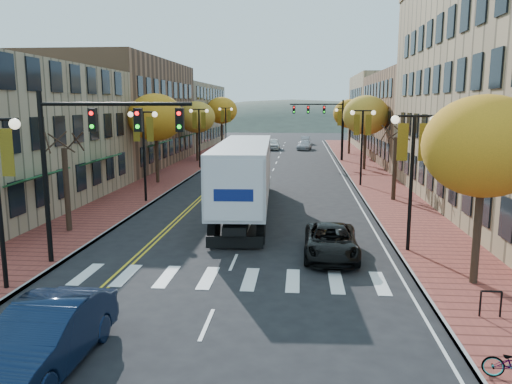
# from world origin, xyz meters

# --- Properties ---
(ground) EXTENTS (200.00, 200.00, 0.00)m
(ground) POSITION_xyz_m (0.00, 0.00, 0.00)
(ground) COLOR black
(ground) RESTS_ON ground
(sidewalk_left) EXTENTS (4.00, 85.00, 0.15)m
(sidewalk_left) POSITION_xyz_m (-9.00, 32.50, 0.07)
(sidewalk_left) COLOR brown
(sidewalk_left) RESTS_ON ground
(sidewalk_right) EXTENTS (4.00, 85.00, 0.15)m
(sidewalk_right) POSITION_xyz_m (9.00, 32.50, 0.07)
(sidewalk_right) COLOR brown
(sidewalk_right) RESTS_ON ground
(building_left_mid) EXTENTS (12.00, 24.00, 11.00)m
(building_left_mid) POSITION_xyz_m (-17.00, 36.00, 5.50)
(building_left_mid) COLOR brown
(building_left_mid) RESTS_ON ground
(building_left_far) EXTENTS (12.00, 26.00, 9.50)m
(building_left_far) POSITION_xyz_m (-17.00, 61.00, 4.75)
(building_left_far) COLOR #9E8966
(building_left_far) RESTS_ON ground
(building_right_mid) EXTENTS (15.00, 24.00, 10.00)m
(building_right_mid) POSITION_xyz_m (18.50, 42.00, 5.00)
(building_right_mid) COLOR brown
(building_right_mid) RESTS_ON ground
(building_right_far) EXTENTS (15.00, 20.00, 11.00)m
(building_right_far) POSITION_xyz_m (18.50, 64.00, 5.50)
(building_right_far) COLOR #9E8966
(building_right_far) RESTS_ON ground
(tree_left_a) EXTENTS (0.28, 0.28, 4.20)m
(tree_left_a) POSITION_xyz_m (-9.00, 8.00, 2.25)
(tree_left_a) COLOR #382619
(tree_left_a) RESTS_ON sidewalk_left
(tree_left_b) EXTENTS (4.48, 4.48, 7.21)m
(tree_left_b) POSITION_xyz_m (-9.00, 24.00, 5.45)
(tree_left_b) COLOR #382619
(tree_left_b) RESTS_ON sidewalk_left
(tree_left_c) EXTENTS (4.16, 4.16, 6.69)m
(tree_left_c) POSITION_xyz_m (-9.00, 40.00, 5.05)
(tree_left_c) COLOR #382619
(tree_left_c) RESTS_ON sidewalk_left
(tree_left_d) EXTENTS (4.61, 4.61, 7.42)m
(tree_left_d) POSITION_xyz_m (-9.00, 58.00, 5.60)
(tree_left_d) COLOR #382619
(tree_left_d) RESTS_ON sidewalk_left
(tree_right_a) EXTENTS (4.16, 4.16, 6.69)m
(tree_right_a) POSITION_xyz_m (9.00, 2.00, 5.05)
(tree_right_a) COLOR #382619
(tree_right_a) RESTS_ON sidewalk_right
(tree_right_b) EXTENTS (0.28, 0.28, 4.20)m
(tree_right_b) POSITION_xyz_m (9.00, 18.00, 2.25)
(tree_right_b) COLOR #382619
(tree_right_b) RESTS_ON sidewalk_right
(tree_right_c) EXTENTS (4.48, 4.48, 7.21)m
(tree_right_c) POSITION_xyz_m (9.00, 34.00, 5.45)
(tree_right_c) COLOR #382619
(tree_right_c) RESTS_ON sidewalk_right
(tree_right_d) EXTENTS (4.35, 4.35, 7.00)m
(tree_right_d) POSITION_xyz_m (9.00, 50.00, 5.29)
(tree_right_d) COLOR #382619
(tree_right_d) RESTS_ON sidewalk_right
(lamp_left_b) EXTENTS (1.96, 0.36, 6.05)m
(lamp_left_b) POSITION_xyz_m (-7.50, 16.00, 4.29)
(lamp_left_b) COLOR black
(lamp_left_b) RESTS_ON ground
(lamp_left_c) EXTENTS (1.96, 0.36, 6.05)m
(lamp_left_c) POSITION_xyz_m (-7.50, 34.00, 4.29)
(lamp_left_c) COLOR black
(lamp_left_c) RESTS_ON ground
(lamp_left_d) EXTENTS (1.96, 0.36, 6.05)m
(lamp_left_d) POSITION_xyz_m (-7.50, 52.00, 4.29)
(lamp_left_d) COLOR black
(lamp_left_d) RESTS_ON ground
(lamp_right_a) EXTENTS (1.96, 0.36, 6.05)m
(lamp_right_a) POSITION_xyz_m (7.50, 6.00, 4.29)
(lamp_right_a) COLOR black
(lamp_right_a) RESTS_ON ground
(lamp_right_b) EXTENTS (1.96, 0.36, 6.05)m
(lamp_right_b) POSITION_xyz_m (7.50, 24.00, 4.29)
(lamp_right_b) COLOR black
(lamp_right_b) RESTS_ON ground
(lamp_right_c) EXTENTS (1.96, 0.36, 6.05)m
(lamp_right_c) POSITION_xyz_m (7.50, 42.00, 4.29)
(lamp_right_c) COLOR black
(lamp_right_c) RESTS_ON ground
(traffic_mast_near) EXTENTS (6.10, 0.35, 7.00)m
(traffic_mast_near) POSITION_xyz_m (-5.48, 3.00, 4.92)
(traffic_mast_near) COLOR black
(traffic_mast_near) RESTS_ON ground
(traffic_mast_far) EXTENTS (6.10, 0.34, 7.00)m
(traffic_mast_far) POSITION_xyz_m (5.48, 42.00, 4.92)
(traffic_mast_far) COLOR black
(traffic_mast_far) RESTS_ON ground
(semi_truck) EXTENTS (3.59, 17.44, 4.33)m
(semi_truck) POSITION_xyz_m (-0.57, 13.78, 2.53)
(semi_truck) COLOR black
(semi_truck) RESTS_ON ground
(navy_sedan) EXTENTS (1.85, 5.11, 1.68)m
(navy_sedan) POSITION_xyz_m (-3.48, -4.86, 0.84)
(navy_sedan) COLOR black
(navy_sedan) RESTS_ON ground
(black_suv) EXTENTS (2.37, 4.95, 1.36)m
(black_suv) POSITION_xyz_m (4.08, 5.12, 0.68)
(black_suv) COLOR black
(black_suv) RESTS_ON ground
(car_far_white) EXTENTS (1.93, 4.73, 1.61)m
(car_far_white) POSITION_xyz_m (-1.28, 56.58, 0.80)
(car_far_white) COLOR white
(car_far_white) RESTS_ON ground
(car_far_silver) EXTENTS (2.42, 4.80, 1.34)m
(car_far_silver) POSITION_xyz_m (3.25, 56.78, 0.67)
(car_far_silver) COLOR #AEAFB6
(car_far_silver) RESTS_ON ground
(car_far_oncoming) EXTENTS (1.51, 4.03, 1.31)m
(car_far_oncoming) POSITION_xyz_m (3.52, 67.48, 0.66)
(car_far_oncoming) COLOR #95959C
(car_far_oncoming) RESTS_ON ground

